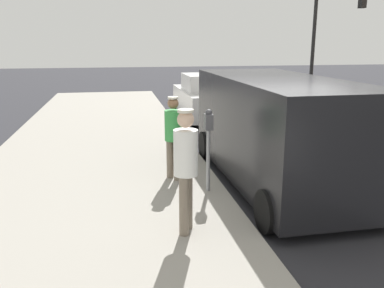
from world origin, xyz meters
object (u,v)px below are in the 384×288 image
pedestrian_in_green (173,133)px  traffic_light_corner (332,25)px  pedestrian_in_white (186,163)px  parked_van (276,128)px  parking_meter_near (208,136)px  parked_sedan_behind (206,98)px

pedestrian_in_green → traffic_light_corner: bearing=-131.6°
pedestrian_in_white → parked_van: size_ratio=0.34×
parking_meter_near → pedestrian_in_green: (0.53, -0.77, -0.09)m
pedestrian_in_white → parked_sedan_behind: 9.86m
pedestrian_in_green → parked_van: 2.04m
parking_meter_near → traffic_light_corner: traffic_light_corner is taller
parking_meter_near → pedestrian_in_green: pedestrian_in_green is taller
parking_meter_near → pedestrian_in_green: size_ratio=0.92×
parking_meter_near → parked_van: parked_van is taller
parking_meter_near → parked_sedan_behind: size_ratio=0.35×
pedestrian_in_green → parked_van: bearing=173.4°
pedestrian_in_white → pedestrian_in_green: bearing=-93.8°
parked_sedan_behind → parked_van: bearing=88.3°
pedestrian_in_white → traffic_light_corner: traffic_light_corner is taller
pedestrian_in_white → parked_sedan_behind: size_ratio=0.41×
parked_sedan_behind → pedestrian_in_white: bearing=75.9°
parking_meter_near → parked_sedan_behind: (-1.72, -7.99, -0.43)m
parked_van → traffic_light_corner: 11.95m
parking_meter_near → traffic_light_corner: 13.23m
parking_meter_near → pedestrian_in_white: (0.68, 1.57, 0.01)m
parked_van → parked_sedan_behind: (-0.22, -7.45, -0.41)m
pedestrian_in_white → traffic_light_corner: (-8.63, -11.89, 2.33)m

